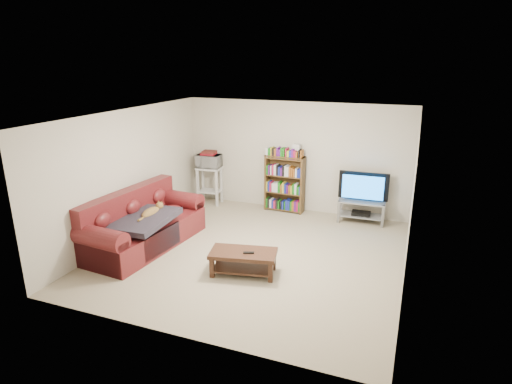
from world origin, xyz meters
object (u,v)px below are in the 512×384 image
at_px(tv_stand, 361,208).
at_px(bookshelf, 285,183).
at_px(sofa, 141,227).
at_px(coffee_table, 243,258).

bearing_deg(tv_stand, bookshelf, 174.44).
height_order(sofa, bookshelf, bookshelf).
distance_m(coffee_table, bookshelf, 3.06).
bearing_deg(tv_stand, coffee_table, -118.17).
height_order(tv_stand, bookshelf, bookshelf).
distance_m(tv_stand, bookshelf, 1.74).
distance_m(sofa, tv_stand, 4.41).
height_order(coffee_table, tv_stand, tv_stand).
bearing_deg(tv_stand, sofa, -146.20).
bearing_deg(sofa, coffee_table, -3.86).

